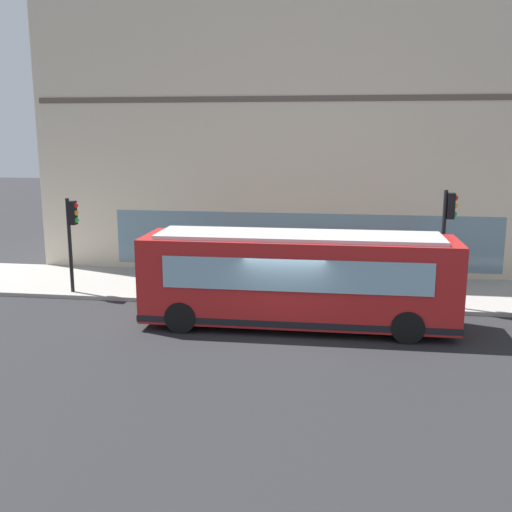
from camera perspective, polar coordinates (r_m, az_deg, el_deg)
The scene contains 10 objects.
ground at distance 19.18m, azimuth 2.85°, elevation -7.23°, with size 120.00×120.00×0.00m, color #262628.
sidewalk_curb at distance 23.98m, azimuth 4.01°, elevation -3.17°, with size 4.90×40.00×0.15m, color #9E9991.
building_corner at distance 29.21m, azimuth 5.13°, elevation 13.00°, with size 7.24×23.97×13.81m.
city_bus_nearside at distance 19.33m, azimuth 3.95°, elevation -2.29°, with size 2.64×10.05×3.07m.
traffic_light_near_corner at distance 21.83m, azimuth 17.81°, elevation 2.74°, with size 0.32×0.49×4.13m.
traffic_light_down_block at distance 23.76m, azimuth -17.17°, elevation 2.64°, with size 0.32×0.49×3.64m.
fire_hydrant at distance 23.84m, azimuth 16.45°, elevation -2.63°, with size 0.35×0.35×0.74m.
pedestrian_by_light_pole at distance 21.97m, azimuth 9.71°, elevation -1.77°, with size 0.32×0.32×1.75m.
pedestrian_near_building_entrance at distance 23.88m, azimuth -7.20°, elevation -0.63°, with size 0.32×0.32×1.74m.
newspaper_vending_box at distance 23.85m, azimuth 7.64°, elevation -2.01°, with size 0.44×0.42×0.90m.
Camera 1 is at (-18.06, -1.67, 6.23)m, focal length 41.90 mm.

